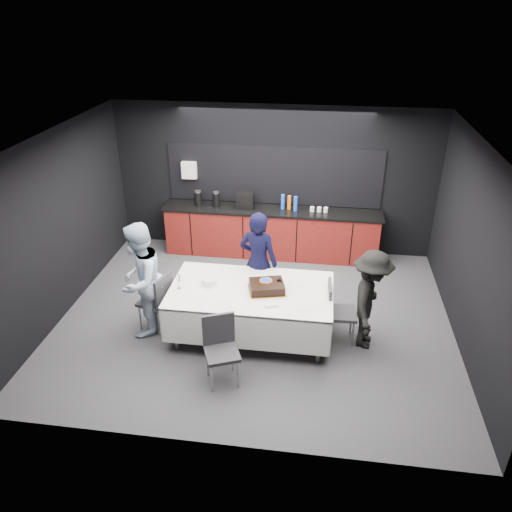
{
  "coord_description": "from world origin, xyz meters",
  "views": [
    {
      "loc": [
        0.91,
        -6.39,
        4.52
      ],
      "look_at": [
        0.0,
        0.1,
        1.05
      ],
      "focal_mm": 35.0,
      "sensor_mm": 36.0,
      "label": 1
    }
  ],
  "objects": [
    {
      "name": "ground",
      "position": [
        0.0,
        0.0,
        0.0
      ],
      "size": [
        6.0,
        6.0,
        0.0
      ],
      "primitive_type": "plane",
      "color": "#424347",
      "rests_on": "ground"
    },
    {
      "name": "room_shell",
      "position": [
        0.0,
        0.0,
        1.86
      ],
      "size": [
        6.04,
        5.04,
        2.82
      ],
      "color": "white",
      "rests_on": "ground"
    },
    {
      "name": "kitchenette",
      "position": [
        -0.02,
        2.22,
        0.54
      ],
      "size": [
        4.1,
        0.64,
        2.05
      ],
      "color": "#61120F",
      "rests_on": "ground"
    },
    {
      "name": "party_table",
      "position": [
        0.0,
        -0.4,
        0.64
      ],
      "size": [
        2.32,
        1.32,
        0.78
      ],
      "color": "#99999E",
      "rests_on": "ground"
    },
    {
      "name": "cake_assembly",
      "position": [
        0.23,
        -0.41,
        0.84
      ],
      "size": [
        0.6,
        0.53,
        0.16
      ],
      "color": "gold",
      "rests_on": "party_table"
    },
    {
      "name": "plate_stack",
      "position": [
        -0.62,
        -0.35,
        0.83
      ],
      "size": [
        0.22,
        0.22,
        0.1
      ],
      "primitive_type": "cylinder",
      "color": "white",
      "rests_on": "party_table"
    },
    {
      "name": "loose_plate_near",
      "position": [
        -0.33,
        -0.74,
        0.78
      ],
      "size": [
        0.2,
        0.2,
        0.01
      ],
      "primitive_type": "cylinder",
      "color": "white",
      "rests_on": "party_table"
    },
    {
      "name": "loose_plate_right_a",
      "position": [
        0.7,
        -0.17,
        0.78
      ],
      "size": [
        0.2,
        0.2,
        0.01
      ],
      "primitive_type": "cylinder",
      "color": "white",
      "rests_on": "party_table"
    },
    {
      "name": "loose_plate_right_b",
      "position": [
        0.75,
        -0.76,
        0.78
      ],
      "size": [
        0.2,
        0.2,
        0.01
      ],
      "primitive_type": "cylinder",
      "color": "white",
      "rests_on": "party_table"
    },
    {
      "name": "loose_plate_far",
      "position": [
        -0.03,
        0.09,
        0.78
      ],
      "size": [
        0.21,
        0.21,
        0.01
      ],
      "primitive_type": "cylinder",
      "color": "white",
      "rests_on": "party_table"
    },
    {
      "name": "fork_pile",
      "position": [
        0.33,
        -0.78,
        0.79
      ],
      "size": [
        0.2,
        0.17,
        0.03
      ],
      "primitive_type": "cube",
      "rotation": [
        0.0,
        0.0,
        0.41
      ],
      "color": "white",
      "rests_on": "party_table"
    },
    {
      "name": "champagne_flute",
      "position": [
        -1.02,
        -0.52,
        0.94
      ],
      "size": [
        0.06,
        0.06,
        0.22
      ],
      "color": "white",
      "rests_on": "party_table"
    },
    {
      "name": "chair_left",
      "position": [
        -1.37,
        -0.45,
        0.53
      ],
      "size": [
        0.52,
        0.52,
        0.92
      ],
      "color": "#2E2D33",
      "rests_on": "ground"
    },
    {
      "name": "chair_right",
      "position": [
        1.22,
        -0.35,
        0.53
      ],
      "size": [
        0.44,
        0.44,
        0.92
      ],
      "color": "#2E2D33",
      "rests_on": "ground"
    },
    {
      "name": "chair_near",
      "position": [
        -0.25,
        -1.39,
        0.53
      ],
      "size": [
        0.55,
        0.55,
        0.92
      ],
      "color": "#2E2D33",
      "rests_on": "ground"
    },
    {
      "name": "person_center",
      "position": [
        0.01,
        0.29,
        0.84
      ],
      "size": [
        0.69,
        0.53,
        1.68
      ],
      "primitive_type": "imported",
      "rotation": [
        0.0,
        0.0,
        2.9
      ],
      "color": "black",
      "rests_on": "ground"
    },
    {
      "name": "person_left",
      "position": [
        -1.59,
        -0.53,
        0.87
      ],
      "size": [
        0.75,
        0.91,
        1.74
      ],
      "primitive_type": "imported",
      "rotation": [
        0.0,
        0.0,
        -1.69
      ],
      "color": "silver",
      "rests_on": "ground"
    },
    {
      "name": "person_right",
      "position": [
        1.67,
        -0.4,
        0.74
      ],
      "size": [
        0.7,
        1.04,
        1.49
      ],
      "primitive_type": "imported",
      "rotation": [
        0.0,
        0.0,
        1.4
      ],
      "color": "black",
      "rests_on": "ground"
    }
  ]
}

